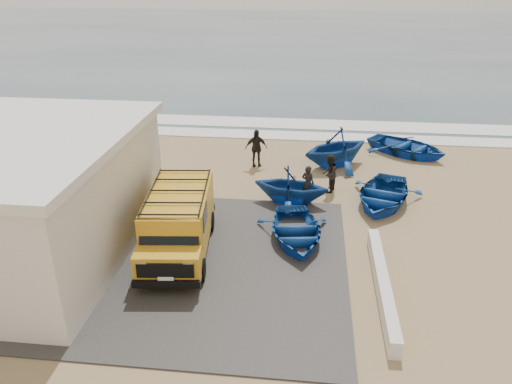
{
  "coord_description": "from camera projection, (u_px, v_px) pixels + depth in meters",
  "views": [
    {
      "loc": [
        2.56,
        -16.16,
        9.27
      ],
      "look_at": [
        0.59,
        1.32,
        1.2
      ],
      "focal_mm": 35.0,
      "sensor_mm": 36.0,
      "label": 1
    }
  ],
  "objects": [
    {
      "name": "building",
      "position": [
        7.0,
        196.0,
        16.78
      ],
      "size": [
        8.4,
        9.4,
        4.3
      ],
      "color": "white",
      "rests_on": "ground"
    },
    {
      "name": "surf_wash",
      "position": [
        270.0,
        123.0,
        31.81
      ],
      "size": [
        180.0,
        2.2,
        0.04
      ],
      "primitive_type": "cube",
      "color": "white",
      "rests_on": "ground"
    },
    {
      "name": "fisherman_back",
      "position": [
        256.0,
        148.0,
        24.74
      ],
      "size": [
        1.19,
        0.78,
        1.89
      ],
      "primitive_type": "imported",
      "rotation": [
        0.0,
        0.0,
        0.31
      ],
      "color": "black",
      "rests_on": "ground"
    },
    {
      "name": "ground",
      "position": [
        237.0,
        235.0,
        18.72
      ],
      "size": [
        160.0,
        160.0,
        0.0
      ],
      "primitive_type": "plane",
      "color": "#9E845C"
    },
    {
      "name": "fisherman_front",
      "position": [
        308.0,
        184.0,
        21.08
      ],
      "size": [
        0.7,
        0.61,
        1.61
      ],
      "primitive_type": "imported",
      "rotation": [
        0.0,
        0.0,
        2.66
      ],
      "color": "black",
      "rests_on": "ground"
    },
    {
      "name": "boat_near_right",
      "position": [
        382.0,
        195.0,
        20.95
      ],
      "size": [
        4.14,
        4.92,
        0.87
      ],
      "primitive_type": "imported",
      "rotation": [
        0.0,
        0.0,
        -0.31
      ],
      "color": "#13479C",
      "rests_on": "ground"
    },
    {
      "name": "boat_mid_left",
      "position": [
        291.0,
        185.0,
        20.85
      ],
      "size": [
        3.57,
        3.22,
        1.66
      ],
      "primitive_type": "imported",
      "rotation": [
        0.0,
        0.0,
        1.4
      ],
      "color": "#13479C",
      "rests_on": "ground"
    },
    {
      "name": "boat_far_left",
      "position": [
        336.0,
        147.0,
        24.68
      ],
      "size": [
        4.97,
        4.89,
        1.99
      ],
      "primitive_type": "imported",
      "rotation": [
        0.0,
        0.0,
        -0.9
      ],
      "color": "#13479C",
      "rests_on": "ground"
    },
    {
      "name": "fisherman_middle",
      "position": [
        329.0,
        174.0,
        21.91
      ],
      "size": [
        0.86,
        0.99,
        1.74
      ],
      "primitive_type": "imported",
      "rotation": [
        0.0,
        0.0,
        -1.83
      ],
      "color": "black",
      "rests_on": "ground"
    },
    {
      "name": "surf_line",
      "position": [
        266.0,
        135.0,
        29.55
      ],
      "size": [
        180.0,
        1.6,
        0.06
      ],
      "primitive_type": "cube",
      "color": "white",
      "rests_on": "ground"
    },
    {
      "name": "boat_far_right",
      "position": [
        407.0,
        147.0,
        26.42
      ],
      "size": [
        5.22,
        4.98,
        0.88
      ],
      "primitive_type": "imported",
      "rotation": [
        0.0,
        0.0,
        0.93
      ],
      "color": "#13479C",
      "rests_on": "ground"
    },
    {
      "name": "ocean",
      "position": [
        296.0,
        37.0,
        69.3
      ],
      "size": [
        180.0,
        88.0,
        0.01
      ],
      "primitive_type": "cube",
      "color": "#385166",
      "rests_on": "ground"
    },
    {
      "name": "van",
      "position": [
        178.0,
        220.0,
        17.22
      ],
      "size": [
        2.58,
        5.42,
        2.24
      ],
      "rotation": [
        0.0,
        0.0,
        0.1
      ],
      "color": "gold",
      "rests_on": "ground"
    },
    {
      "name": "parapet",
      "position": [
        382.0,
        284.0,
        15.39
      ],
      "size": [
        0.35,
        6.0,
        0.55
      ],
      "primitive_type": "cube",
      "color": "silver",
      "rests_on": "ground"
    },
    {
      "name": "slab",
      "position": [
        170.0,
        260.0,
        17.11
      ],
      "size": [
        12.0,
        10.0,
        0.05
      ],
      "primitive_type": "cube",
      "color": "#3C3937",
      "rests_on": "ground"
    },
    {
      "name": "boat_near_left",
      "position": [
        296.0,
        231.0,
        18.2
      ],
      "size": [
        3.31,
        4.22,
        0.8
      ],
      "primitive_type": "imported",
      "rotation": [
        0.0,
        0.0,
        0.16
      ],
      "color": "#13479C",
      "rests_on": "ground"
    }
  ]
}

